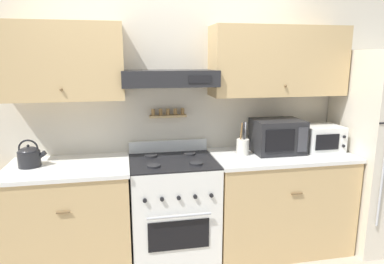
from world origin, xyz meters
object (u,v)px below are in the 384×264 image
object	(u,v)px
tea_kettle	(29,156)
toaster_oven	(321,138)
refrigerator	(378,149)
stove_range	(173,209)
utensil_crock	(243,146)
microwave	(277,136)

from	to	relation	value
tea_kettle	toaster_oven	distance (m)	2.57
refrigerator	tea_kettle	distance (m)	3.14
stove_range	refrigerator	xyz separation A→B (m)	(1.98, -0.05, 0.46)
toaster_oven	tea_kettle	bearing A→B (deg)	179.96
stove_range	utensil_crock	world-z (taller)	utensil_crock
refrigerator	utensil_crock	size ratio (longest dim) A/B	6.20
tea_kettle	toaster_oven	size ratio (longest dim) A/B	0.63
tea_kettle	utensil_crock	distance (m)	1.80
tea_kettle	utensil_crock	xyz separation A→B (m)	(1.80, 0.00, -0.01)
utensil_crock	toaster_oven	distance (m)	0.77
refrigerator	microwave	xyz separation A→B (m)	(-1.00, 0.10, 0.15)
microwave	utensil_crock	distance (m)	0.35
stove_range	refrigerator	world-z (taller)	refrigerator
utensil_crock	toaster_oven	bearing A→B (deg)	-0.13
refrigerator	toaster_oven	size ratio (longest dim) A/B	5.23
refrigerator	utensil_crock	bearing A→B (deg)	176.58
tea_kettle	microwave	distance (m)	2.14
refrigerator	toaster_oven	world-z (taller)	refrigerator
microwave	refrigerator	bearing A→B (deg)	-5.59
refrigerator	microwave	size ratio (longest dim) A/B	4.17
microwave	utensil_crock	xyz separation A→B (m)	(-0.34, -0.02, -0.07)
refrigerator	toaster_oven	distance (m)	0.58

